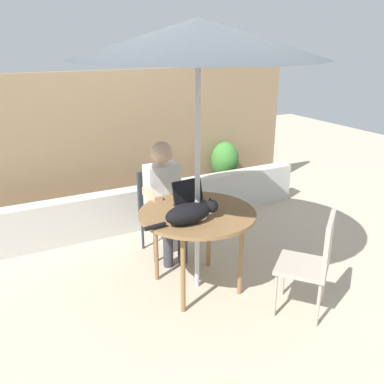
{
  "coord_description": "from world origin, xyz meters",
  "views": [
    {
      "loc": [
        -1.6,
        -2.96,
        2.17
      ],
      "look_at": [
        0.0,
        0.1,
        0.9
      ],
      "focal_mm": 39.33,
      "sensor_mm": 36.0,
      "label": 1
    }
  ],
  "objects_px": {
    "patio_table": "(197,218)",
    "cat": "(191,213)",
    "patio_umbrella": "(198,39)",
    "chair_occupied": "(159,205)",
    "laptop": "(191,198)",
    "potted_plant_near_fence": "(225,167)",
    "person_seated": "(165,194)",
    "chair_empty": "(314,258)"
  },
  "relations": [
    {
      "from": "patio_table",
      "to": "cat",
      "type": "xyz_separation_m",
      "value": [
        -0.16,
        -0.18,
        0.15
      ]
    },
    {
      "from": "patio_umbrella",
      "to": "patio_table",
      "type": "bearing_deg",
      "value": 0.0
    },
    {
      "from": "chair_occupied",
      "to": "laptop",
      "type": "relative_size",
      "value": 2.75
    },
    {
      "from": "cat",
      "to": "potted_plant_near_fence",
      "type": "xyz_separation_m",
      "value": [
        1.61,
        2.05,
        -0.38
      ]
    },
    {
      "from": "person_seated",
      "to": "cat",
      "type": "bearing_deg",
      "value": -100.3
    },
    {
      "from": "chair_occupied",
      "to": "chair_empty",
      "type": "relative_size",
      "value": 1.0
    },
    {
      "from": "patio_table",
      "to": "potted_plant_near_fence",
      "type": "xyz_separation_m",
      "value": [
        1.45,
        1.88,
        -0.23
      ]
    },
    {
      "from": "chair_occupied",
      "to": "potted_plant_near_fence",
      "type": "bearing_deg",
      "value": 35.38
    },
    {
      "from": "cat",
      "to": "potted_plant_near_fence",
      "type": "bearing_deg",
      "value": 51.97
    },
    {
      "from": "patio_table",
      "to": "potted_plant_near_fence",
      "type": "height_order",
      "value": "potted_plant_near_fence"
    },
    {
      "from": "patio_umbrella",
      "to": "cat",
      "type": "xyz_separation_m",
      "value": [
        -0.16,
        -0.18,
        -1.33
      ]
    },
    {
      "from": "chair_empty",
      "to": "person_seated",
      "type": "distance_m",
      "value": 1.61
    },
    {
      "from": "patio_table",
      "to": "potted_plant_near_fence",
      "type": "relative_size",
      "value": 1.26
    },
    {
      "from": "patio_umbrella",
      "to": "chair_occupied",
      "type": "distance_m",
      "value": 1.86
    },
    {
      "from": "patio_table",
      "to": "cat",
      "type": "bearing_deg",
      "value": -131.31
    },
    {
      "from": "laptop",
      "to": "cat",
      "type": "xyz_separation_m",
      "value": [
        -0.19,
        -0.36,
        0.02
      ]
    },
    {
      "from": "patio_umbrella",
      "to": "cat",
      "type": "bearing_deg",
      "value": -131.31
    },
    {
      "from": "potted_plant_near_fence",
      "to": "chair_occupied",
      "type": "bearing_deg",
      "value": -144.62
    },
    {
      "from": "patio_table",
      "to": "chair_occupied",
      "type": "distance_m",
      "value": 0.86
    },
    {
      "from": "patio_umbrella",
      "to": "potted_plant_near_fence",
      "type": "relative_size",
      "value": 2.84
    },
    {
      "from": "chair_empty",
      "to": "chair_occupied",
      "type": "bearing_deg",
      "value": 111.65
    },
    {
      "from": "chair_occupied",
      "to": "patio_table",
      "type": "bearing_deg",
      "value": -90.0
    },
    {
      "from": "patio_table",
      "to": "laptop",
      "type": "height_order",
      "value": "laptop"
    },
    {
      "from": "patio_table",
      "to": "chair_empty",
      "type": "xyz_separation_m",
      "value": [
        0.64,
        -0.78,
        -0.18
      ]
    },
    {
      "from": "patio_table",
      "to": "laptop",
      "type": "distance_m",
      "value": 0.22
    },
    {
      "from": "cat",
      "to": "chair_occupied",
      "type": "bearing_deg",
      "value": 81.25
    },
    {
      "from": "chair_occupied",
      "to": "laptop",
      "type": "bearing_deg",
      "value": -87.65
    },
    {
      "from": "chair_occupied",
      "to": "person_seated",
      "type": "height_order",
      "value": "person_seated"
    },
    {
      "from": "patio_table",
      "to": "chair_empty",
      "type": "bearing_deg",
      "value": -50.37
    },
    {
      "from": "person_seated",
      "to": "cat",
      "type": "height_order",
      "value": "person_seated"
    },
    {
      "from": "chair_empty",
      "to": "laptop",
      "type": "relative_size",
      "value": 2.75
    },
    {
      "from": "person_seated",
      "to": "laptop",
      "type": "xyz_separation_m",
      "value": [
        0.03,
        -0.51,
        0.13
      ]
    },
    {
      "from": "laptop",
      "to": "potted_plant_near_fence",
      "type": "distance_m",
      "value": 2.24
    },
    {
      "from": "chair_occupied",
      "to": "laptop",
      "type": "height_order",
      "value": "laptop"
    },
    {
      "from": "chair_occupied",
      "to": "cat",
      "type": "height_order",
      "value": "cat"
    },
    {
      "from": "patio_table",
      "to": "cat",
      "type": "relative_size",
      "value": 1.57
    },
    {
      "from": "patio_umbrella",
      "to": "chair_occupied",
      "type": "relative_size",
      "value": 2.64
    },
    {
      "from": "chair_empty",
      "to": "laptop",
      "type": "xyz_separation_m",
      "value": [
        -0.62,
        0.96,
        0.3
      ]
    },
    {
      "from": "patio_umbrella",
      "to": "cat",
      "type": "relative_size",
      "value": 3.54
    },
    {
      "from": "chair_empty",
      "to": "person_seated",
      "type": "height_order",
      "value": "person_seated"
    },
    {
      "from": "laptop",
      "to": "potted_plant_near_fence",
      "type": "relative_size",
      "value": 0.39
    },
    {
      "from": "person_seated",
      "to": "laptop",
      "type": "relative_size",
      "value": 3.81
    }
  ]
}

